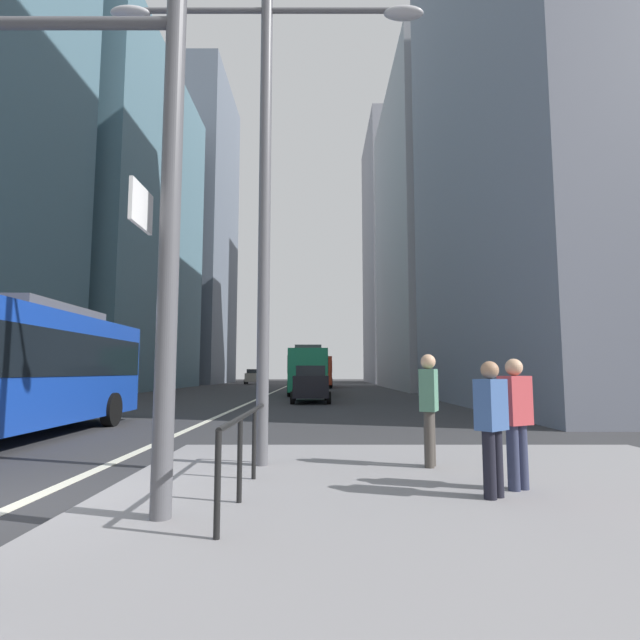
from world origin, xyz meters
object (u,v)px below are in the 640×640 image
(city_bus_red_receding, at_px, (309,369))
(car_receding_near, at_px, (309,376))
(car_receding_far, at_px, (310,384))
(pedestrian_waiting, at_px, (429,403))
(pedestrian_far, at_px, (492,422))
(street_lamp_post, at_px, (265,156))
(city_bus_red_distant, at_px, (319,370))
(car_oncoming_mid, at_px, (253,376))
(pedestrian_walking, at_px, (516,416))

(city_bus_red_receding, xyz_separation_m, car_receding_near, (-0.67, 30.10, -0.84))
(car_receding_far, xyz_separation_m, pedestrian_waiting, (2.25, -18.68, 0.14))
(pedestrian_waiting, relative_size, pedestrian_far, 1.09)
(pedestrian_waiting, distance_m, pedestrian_far, 1.95)
(car_receding_far, bearing_deg, city_bus_red_receding, 91.95)
(city_bus_red_receding, height_order, street_lamp_post, street_lamp_post)
(car_receding_far, distance_m, pedestrian_far, 20.77)
(pedestrian_far, bearing_deg, car_receding_near, 93.39)
(car_receding_far, height_order, pedestrian_far, car_receding_far)
(car_receding_near, bearing_deg, city_bus_red_distant, -84.35)
(street_lamp_post, xyz_separation_m, pedestrian_waiting, (2.66, -0.13, -4.15))
(car_oncoming_mid, distance_m, pedestrian_far, 60.59)
(car_oncoming_mid, bearing_deg, pedestrian_far, -79.63)
(pedestrian_far, bearing_deg, car_receding_far, 97.11)
(car_oncoming_mid, bearing_deg, pedestrian_waiting, -79.60)
(city_bus_red_receding, xyz_separation_m, pedestrian_far, (2.89, -30.02, -0.80))
(street_lamp_post, height_order, pedestrian_walking, street_lamp_post)
(city_bus_red_distant, height_order, street_lamp_post, street_lamp_post)
(city_bus_red_receding, bearing_deg, city_bus_red_distant, 87.65)
(car_receding_near, height_order, pedestrian_walking, car_receding_near)
(pedestrian_waiting, bearing_deg, city_bus_red_receding, 95.22)
(pedestrian_walking, xyz_separation_m, pedestrian_far, (-0.45, -0.40, -0.03))
(city_bus_red_receding, relative_size, street_lamp_post, 1.38)
(city_bus_red_receding, xyz_separation_m, car_receding_far, (0.32, -9.41, -0.84))
(car_receding_near, bearing_deg, pedestrian_walking, -86.15)
(car_receding_near, relative_size, street_lamp_post, 0.57)
(street_lamp_post, height_order, pedestrian_far, street_lamp_post)
(pedestrian_far, bearing_deg, street_lamp_post, 145.56)
(car_receding_near, distance_m, pedestrian_walking, 59.85)
(car_oncoming_mid, height_order, street_lamp_post, street_lamp_post)
(city_bus_red_receding, height_order, car_oncoming_mid, city_bus_red_receding)
(pedestrian_walking, height_order, pedestrian_far, pedestrian_walking)
(city_bus_red_distant, distance_m, pedestrian_waiting, 44.64)
(car_receding_near, bearing_deg, car_receding_far, -88.56)
(city_bus_red_receding, distance_m, car_oncoming_mid, 30.66)
(pedestrian_walking, bearing_deg, city_bus_red_distant, 93.31)
(city_bus_red_receding, distance_m, pedestrian_waiting, 28.22)
(car_receding_far, relative_size, street_lamp_post, 0.57)
(city_bus_red_receding, xyz_separation_m, city_bus_red_distant, (0.68, 16.50, -0.00))
(car_oncoming_mid, bearing_deg, street_lamp_post, -82.17)
(pedestrian_walking, distance_m, pedestrian_far, 0.61)
(street_lamp_post, bearing_deg, pedestrian_walking, -25.56)
(car_oncoming_mid, bearing_deg, city_bus_red_distant, -56.40)
(car_oncoming_mid, relative_size, car_receding_near, 0.97)
(city_bus_red_receding, distance_m, street_lamp_post, 28.18)
(city_bus_red_distant, relative_size, car_receding_near, 2.38)
(car_receding_near, height_order, pedestrian_waiting, car_receding_near)
(city_bus_red_distant, relative_size, pedestrian_waiting, 6.19)
(car_receding_far, bearing_deg, pedestrian_far, -82.89)
(car_receding_far, height_order, pedestrian_walking, car_receding_far)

